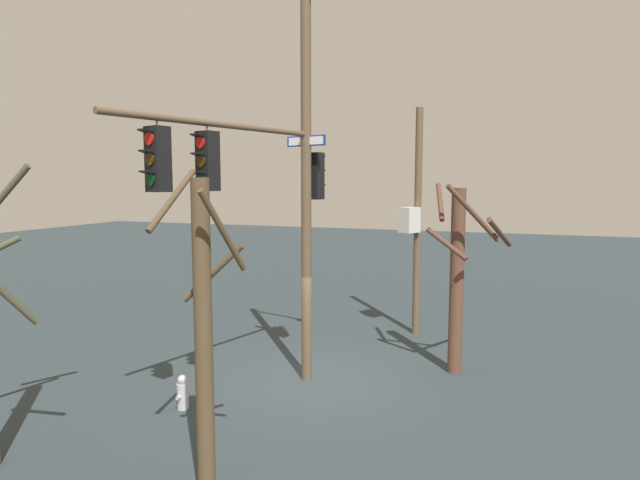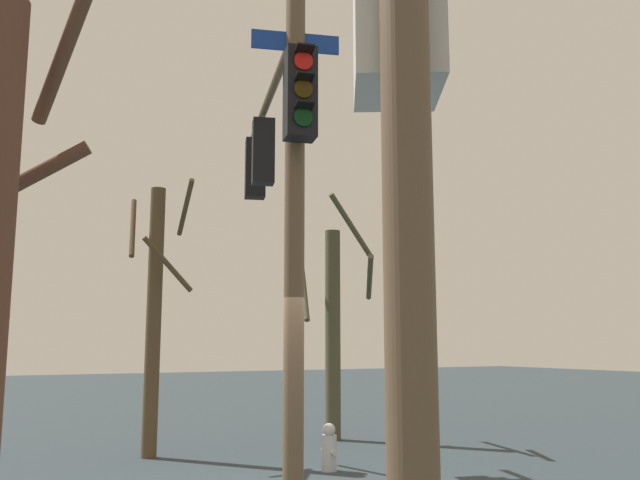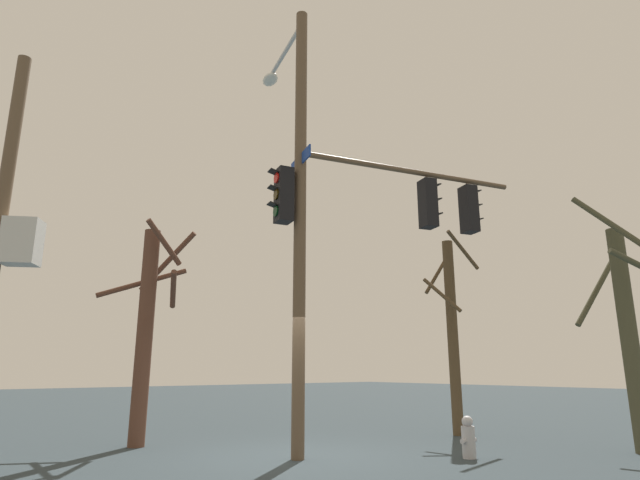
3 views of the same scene
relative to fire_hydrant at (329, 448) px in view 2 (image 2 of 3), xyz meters
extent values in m
cylinder|color=brown|center=(2.49, -1.81, 4.20)|extent=(0.24, 0.24, 9.08)
cylinder|color=brown|center=(-0.05, -1.11, 5.48)|extent=(5.11, 1.53, 0.12)
cube|color=black|center=(-0.43, -1.00, 4.78)|extent=(0.39, 0.43, 1.10)
cylinder|color=red|center=(-0.59, -0.95, 5.12)|extent=(0.09, 0.22, 0.22)
cube|color=black|center=(-0.66, -0.93, 5.24)|extent=(0.22, 0.25, 0.06)
cylinder|color=#352504|center=(-0.59, -0.95, 4.78)|extent=(0.09, 0.22, 0.22)
cube|color=black|center=(-0.66, -0.93, 4.90)|extent=(0.22, 0.25, 0.06)
cylinder|color=black|center=(-0.59, -0.95, 4.44)|extent=(0.09, 0.22, 0.22)
cube|color=black|center=(-0.66, -0.93, 4.56)|extent=(0.22, 0.25, 0.06)
cylinder|color=brown|center=(-0.43, -1.00, 5.40)|extent=(0.04, 0.04, 0.15)
cube|color=black|center=(-1.51, -0.70, 4.78)|extent=(0.40, 0.43, 1.10)
cylinder|color=red|center=(-1.67, -0.65, 5.12)|extent=(0.10, 0.22, 0.22)
cube|color=black|center=(-1.74, -0.63, 5.24)|extent=(0.22, 0.25, 0.06)
cylinder|color=#352504|center=(-1.67, -0.65, 4.78)|extent=(0.10, 0.22, 0.22)
cube|color=black|center=(-1.74, -0.63, 4.90)|extent=(0.22, 0.25, 0.06)
cylinder|color=black|center=(-1.67, -0.65, 4.44)|extent=(0.10, 0.22, 0.22)
cube|color=black|center=(-1.74, -0.63, 4.56)|extent=(0.22, 0.25, 0.06)
cylinder|color=brown|center=(-1.51, -0.70, 5.40)|extent=(0.04, 0.04, 0.15)
cube|color=black|center=(2.82, -1.90, 4.53)|extent=(0.37, 0.42, 1.10)
cylinder|color=red|center=(2.98, -1.94, 4.87)|extent=(0.08, 0.22, 0.22)
cube|color=black|center=(3.05, -1.96, 4.99)|extent=(0.20, 0.24, 0.06)
cylinder|color=#352504|center=(2.98, -1.94, 4.53)|extent=(0.08, 0.22, 0.22)
cube|color=black|center=(3.05, -1.96, 4.65)|extent=(0.20, 0.24, 0.06)
cylinder|color=black|center=(2.98, -1.94, 4.19)|extent=(0.08, 0.22, 0.22)
cube|color=black|center=(3.05, -1.96, 4.31)|extent=(0.20, 0.24, 0.06)
cube|color=navy|center=(2.49, -1.81, 5.33)|extent=(0.34, 1.06, 0.24)
cube|color=white|center=(2.47, -1.81, 5.33)|extent=(0.29, 0.96, 0.18)
cylinder|color=brown|center=(7.31, -3.57, 3.13)|extent=(0.22, 0.22, 6.95)
cube|color=silver|center=(6.98, -3.38, 3.24)|extent=(0.68, 0.64, 0.76)
cylinder|color=#B2B2B7|center=(0.00, 0.00, -0.07)|extent=(0.24, 0.24, 0.55)
sphere|color=#B2B2B7|center=(0.00, 0.00, 0.29)|extent=(0.20, 0.20, 0.20)
cylinder|color=#B2B2B7|center=(-0.14, 0.00, -0.04)|extent=(0.10, 0.09, 0.09)
cylinder|color=#B2B2B7|center=(0.14, 0.00, -0.04)|extent=(0.10, 0.09, 0.09)
cylinder|color=brown|center=(4.09, -4.67, 3.91)|extent=(0.97, 0.36, 0.92)
cylinder|color=brown|center=(3.72, -4.89, 2.93)|extent=(0.55, 1.07, 0.73)
cylinder|color=#474630|center=(-3.04, 1.74, 1.85)|extent=(0.33, 0.33, 4.39)
cylinder|color=#474630|center=(-3.25, 1.15, 2.86)|extent=(1.31, 0.55, 1.61)
cylinder|color=#474630|center=(-2.64, 2.43, 3.02)|extent=(1.48, 0.91, 0.84)
cylinder|color=#474630|center=(-2.46, 1.89, 4.06)|extent=(0.42, 1.26, 1.30)
cylinder|color=#4F3E28|center=(-2.57, -2.19, 2.06)|extent=(0.27, 0.27, 4.81)
cylinder|color=#4F3E28|center=(-2.11, -2.09, 3.01)|extent=(0.30, 1.00, 0.94)
cylinder|color=#4F3E28|center=(-2.53, -1.68, 4.14)|extent=(1.08, 0.18, 0.92)
cylinder|color=#4F3E28|center=(-2.66, -2.61, 3.71)|extent=(0.93, 0.29, 1.22)
camera|label=1|loc=(-9.22, -6.44, 4.42)|focal=30.34mm
camera|label=2|loc=(9.68, -5.24, 1.62)|focal=38.13mm
camera|label=3|loc=(8.29, 6.17, 1.22)|focal=29.26mm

